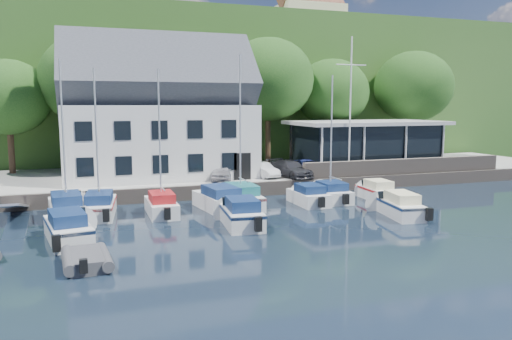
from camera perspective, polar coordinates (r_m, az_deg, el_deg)
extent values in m
plane|color=black|center=(26.50, 9.75, -6.96)|extent=(180.00, 180.00, 0.00)
cube|color=#999993|center=(42.29, -1.65, -0.72)|extent=(60.00, 13.00, 1.00)
cube|color=#685C53|center=(36.21, 1.41, -2.12)|extent=(60.00, 0.30, 1.00)
cube|color=#315A21|center=(85.38, -10.67, 8.38)|extent=(160.00, 75.00, 16.00)
cube|color=#5B6A35|center=(95.17, -6.62, 13.28)|extent=(50.00, 30.00, 0.30)
cube|color=#685C53|center=(42.04, 16.74, 0.42)|extent=(18.00, 0.50, 1.20)
imported|color=#B1B1B6|center=(37.03, -4.02, -0.17)|extent=(2.39, 3.91, 1.24)
imported|color=beige|center=(38.30, 0.72, 0.01)|extent=(1.98, 3.58, 1.12)
imported|color=#29292E|center=(38.43, 3.92, 0.15)|extent=(2.89, 4.74, 1.28)
imported|color=navy|center=(39.79, 5.79, 0.38)|extent=(1.87, 3.89, 1.29)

